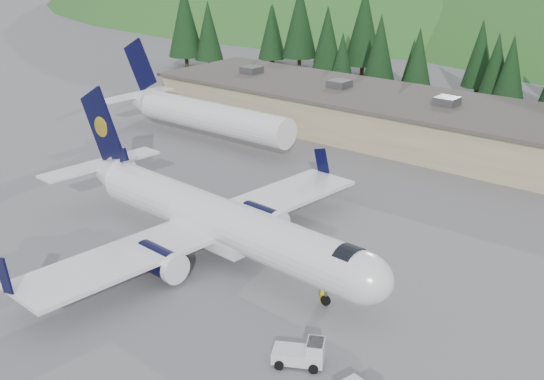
{
  "coord_description": "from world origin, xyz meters",
  "views": [
    {
      "loc": [
        33.37,
        -34.69,
        24.03
      ],
      "look_at": [
        0.0,
        6.0,
        4.0
      ],
      "focal_mm": 45.0,
      "sensor_mm": 36.0,
      "label": 1
    }
  ],
  "objects": [
    {
      "name": "second_airliner",
      "position": [
        -24.92,
        22.0,
        3.32
      ],
      "size": [
        27.5,
        11.0,
        10.05
      ],
      "color": "white",
      "rests_on": "ground"
    },
    {
      "name": "tree_line",
      "position": [
        -6.87,
        60.68,
        7.56
      ],
      "size": [
        113.51,
        19.97,
        14.34
      ],
      "color": "black",
      "rests_on": "ground"
    },
    {
      "name": "baggage_tug_a",
      "position": [
        13.17,
        -7.16,
        0.73
      ],
      "size": [
        3.39,
        2.86,
        1.62
      ],
      "rotation": [
        0.0,
        0.0,
        0.5
      ],
      "color": "silver",
      "rests_on": "ground"
    },
    {
      "name": "ground",
      "position": [
        0.0,
        0.0,
        0.0
      ],
      "size": [
        600.0,
        600.0,
        0.0
      ],
      "primitive_type": "plane",
      "color": "#58585C"
    },
    {
      "name": "ramp_worker",
      "position": [
        9.9,
        -0.55,
        0.83
      ],
      "size": [
        0.72,
        0.64,
        1.66
      ],
      "primitive_type": "imported",
      "rotation": [
        0.0,
        0.0,
        3.65
      ],
      "color": "#E0E000",
      "rests_on": "ground"
    },
    {
      "name": "terminal_building",
      "position": [
        -5.01,
        38.0,
        2.62
      ],
      "size": [
        71.0,
        17.0,
        6.1
      ],
      "color": "#948863",
      "rests_on": "ground"
    },
    {
      "name": "airliner",
      "position": [
        -1.0,
        0.07,
        3.03
      ],
      "size": [
        34.3,
        32.19,
        11.38
      ],
      "rotation": [
        0.0,
        0.0,
        -0.07
      ],
      "color": "white",
      "rests_on": "ground"
    }
  ]
}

